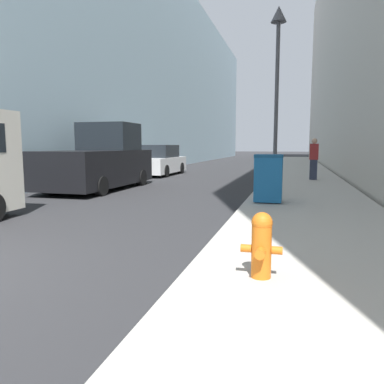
% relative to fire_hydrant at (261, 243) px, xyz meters
% --- Properties ---
extents(sidewalk_right, '(3.35, 60.00, 0.15)m').
position_rel_fire_hydrant_xyz_m(sidewalk_right, '(0.77, 16.87, -0.47)').
color(sidewalk_right, '#B7B2A8').
rests_on(sidewalk_right, ground).
extents(building_left_glass, '(12.00, 60.00, 14.75)m').
position_rel_fire_hydrant_xyz_m(building_left_glass, '(-14.54, 24.87, 6.84)').
color(building_left_glass, '#99B7C6').
rests_on(building_left_glass, ground).
extents(fire_hydrant, '(0.46, 0.35, 0.75)m').
position_rel_fire_hydrant_xyz_m(fire_hydrant, '(0.00, 0.00, 0.00)').
color(fire_hydrant, orange).
rests_on(fire_hydrant, sidewalk_right).
extents(trash_bin, '(0.72, 0.68, 1.25)m').
position_rel_fire_hydrant_xyz_m(trash_bin, '(-0.29, 5.76, 0.25)').
color(trash_bin, '#19609E').
rests_on(trash_bin, sidewalk_right).
extents(lamppost, '(0.48, 0.48, 5.73)m').
position_rel_fire_hydrant_xyz_m(lamppost, '(-0.26, 8.20, 3.63)').
color(lamppost, '#4C4C51').
rests_on(lamppost, sidewalk_right).
extents(pickup_truck, '(2.27, 5.39, 2.50)m').
position_rel_fire_hydrant_xyz_m(pickup_truck, '(-6.69, 8.56, 0.48)').
color(pickup_truck, black).
rests_on(pickup_truck, ground).
extents(parked_sedan_near, '(1.85, 4.56, 1.66)m').
position_rel_fire_hydrant_xyz_m(parked_sedan_near, '(-6.82, 15.38, 0.21)').
color(parked_sedan_near, silver).
rests_on(parked_sedan_near, ground).
extents(pedestrian_on_sidewalk, '(0.36, 0.24, 1.79)m').
position_rel_fire_hydrant_xyz_m(pedestrian_on_sidewalk, '(1.17, 12.95, 0.51)').
color(pedestrian_on_sidewalk, '#2D3347').
rests_on(pedestrian_on_sidewalk, sidewalk_right).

